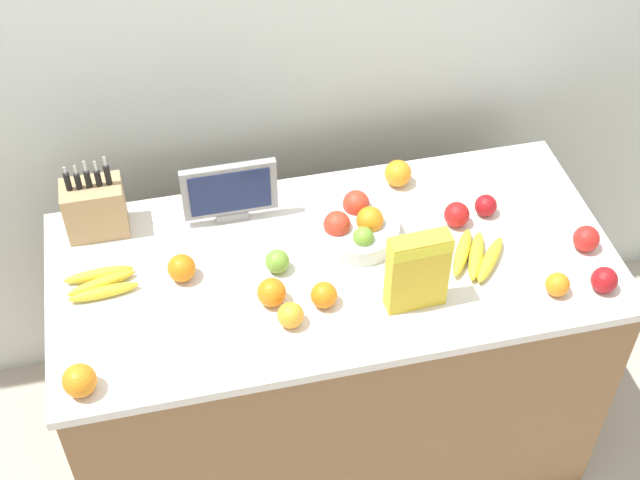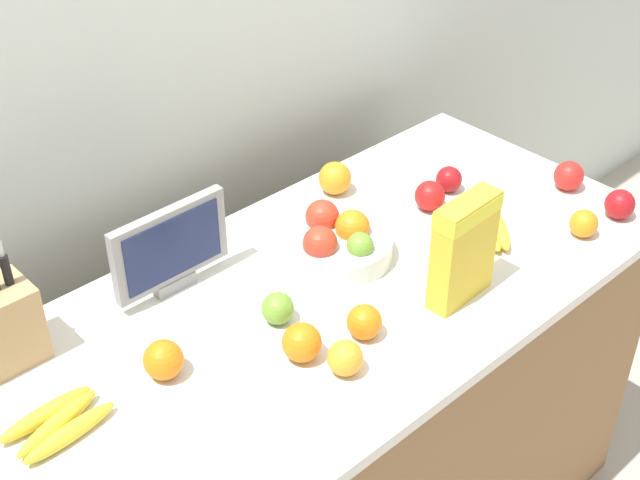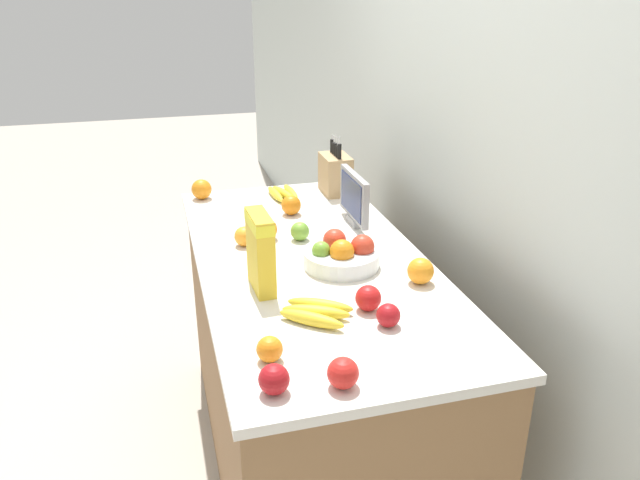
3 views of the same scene
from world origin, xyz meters
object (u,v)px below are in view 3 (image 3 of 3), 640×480
(knife_block, at_px, (335,174))
(orange_near_bowl, at_px, (270,349))
(apple_front, at_px, (300,231))
(orange_by_cereal, at_px, (421,271))
(orange_mid_right, at_px, (263,246))
(orange_front_center, at_px, (266,229))
(banana_bunch_left, at_px, (316,312))
(apple_near_bananas, at_px, (274,379))
(orange_front_left, at_px, (244,236))
(small_monitor, at_px, (354,197))
(apple_by_knife_block, at_px, (388,315))
(orange_mid_left, at_px, (202,189))
(apple_rightmost, at_px, (368,298))
(apple_middle, at_px, (343,373))
(fruit_bowl, at_px, (342,254))
(cereal_box, at_px, (260,248))
(banana_bunch_right, at_px, (283,193))
(orange_back_center, at_px, (291,205))

(knife_block, height_order, orange_near_bowl, knife_block)
(knife_block, xyz_separation_m, apple_front, (0.49, -0.28, -0.05))
(orange_by_cereal, bearing_deg, orange_mid_right, -127.59)
(knife_block, relative_size, orange_front_center, 3.34)
(banana_bunch_left, distance_m, apple_near_bananas, 0.36)
(orange_mid_right, distance_m, orange_near_bowl, 0.65)
(orange_near_bowl, bearing_deg, orange_front_left, 175.94)
(small_monitor, height_order, apple_by_knife_block, small_monitor)
(small_monitor, relative_size, orange_mid_left, 3.25)
(apple_near_bananas, relative_size, orange_front_left, 1.03)
(apple_by_knife_block, bearing_deg, apple_rightmost, -166.93)
(apple_middle, xyz_separation_m, orange_front_center, (-0.94, -0.01, 0.00))
(fruit_bowl, bearing_deg, orange_front_center, -145.13)
(apple_rightmost, relative_size, orange_mid_right, 1.03)
(knife_block, bearing_deg, orange_mid_left, -96.96)
(orange_mid_right, xyz_separation_m, orange_by_cereal, (0.34, 0.45, 0.01))
(orange_front_left, bearing_deg, cereal_box, -0.03)
(apple_near_bananas, bearing_deg, apple_middle, 82.82)
(orange_mid_right, height_order, orange_near_bowl, orange_mid_right)
(orange_front_left, bearing_deg, banana_bunch_right, 153.14)
(cereal_box, relative_size, apple_middle, 3.22)
(apple_near_bananas, xyz_separation_m, orange_mid_left, (-1.45, -0.03, 0.01))
(small_monitor, xyz_separation_m, apple_middle, (1.00, -0.35, -0.07))
(banana_bunch_left, relative_size, banana_bunch_right, 1.10)
(banana_bunch_left, distance_m, orange_front_center, 0.61)
(orange_mid_right, bearing_deg, fruit_bowl, 57.73)
(fruit_bowl, height_order, orange_by_cereal, fruit_bowl)
(banana_bunch_right, distance_m, orange_mid_left, 0.36)
(apple_rightmost, distance_m, orange_front_left, 0.63)
(banana_bunch_left, height_order, orange_back_center, orange_back_center)
(orange_near_bowl, bearing_deg, orange_by_cereal, 118.91)
(banana_bunch_left, height_order, apple_near_bananas, apple_near_bananas)
(apple_by_knife_block, distance_m, orange_back_center, 0.94)
(apple_front, bearing_deg, apple_middle, -7.27)
(apple_rightmost, bearing_deg, small_monitor, 165.47)
(banana_bunch_right, height_order, orange_mid_left, orange_mid_left)
(apple_front, xyz_separation_m, orange_back_center, (-0.27, 0.03, 0.01))
(banana_bunch_left, bearing_deg, apple_middle, -3.71)
(cereal_box, relative_size, orange_front_center, 3.06)
(apple_front, bearing_deg, cereal_box, -31.12)
(apple_rightmost, distance_m, orange_back_center, 0.84)
(apple_middle, distance_m, apple_rightmost, 0.38)
(apple_middle, xyz_separation_m, orange_by_cereal, (-0.46, 0.40, 0.00))
(knife_block, bearing_deg, banana_bunch_right, -91.27)
(orange_front_left, height_order, orange_by_cereal, orange_by_cereal)
(fruit_bowl, xyz_separation_m, orange_near_bowl, (0.49, -0.35, -0.01))
(cereal_box, bearing_deg, orange_front_left, 177.37)
(apple_near_bananas, bearing_deg, orange_mid_left, -178.75)
(orange_front_center, bearing_deg, orange_near_bowl, -10.23)
(orange_front_left, distance_m, orange_by_cereal, 0.67)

